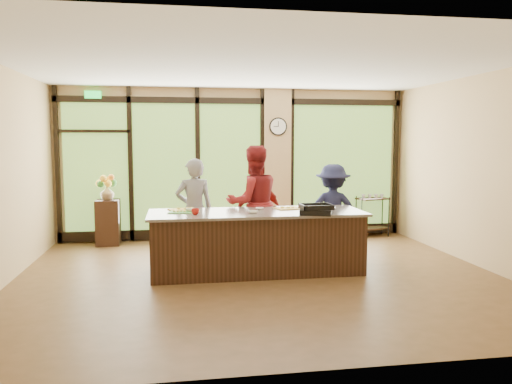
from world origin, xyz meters
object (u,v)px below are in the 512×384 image
object	(u,v)px
island_base	(257,243)
bar_cart	(372,211)
cook_right	(333,210)
flower_stand	(108,222)
roasting_pan	(316,212)
cook_left	(194,210)

from	to	relation	value
island_base	bar_cart	xyz separation A→B (m)	(2.83, 2.45, 0.08)
island_base	cook_right	bearing A→B (deg)	29.80
island_base	bar_cart	bearing A→B (deg)	40.91
flower_stand	bar_cart	distance (m)	5.30
island_base	roasting_pan	distance (m)	1.04
roasting_pan	flower_stand	bearing A→B (deg)	160.18
island_base	flower_stand	size ratio (longest dim) A/B	3.61
cook_right	roasting_pan	world-z (taller)	cook_right
cook_right	island_base	bearing A→B (deg)	47.97
roasting_pan	bar_cart	world-z (taller)	roasting_pan
roasting_pan	flower_stand	xyz separation A→B (m)	(-3.26, 2.81, -0.53)
island_base	flower_stand	xyz separation A→B (m)	(-2.47, 2.38, -0.01)
cook_right	bar_cart	size ratio (longest dim) A/B	1.80
cook_right	cook_left	bearing A→B (deg)	17.34
cook_left	island_base	bearing A→B (deg)	131.56
cook_left	flower_stand	size ratio (longest dim) A/B	1.96
roasting_pan	flower_stand	distance (m)	4.34
island_base	cook_left	distance (m)	1.31
cook_left	flower_stand	world-z (taller)	cook_left
island_base	roasting_pan	xyz separation A→B (m)	(0.79, -0.43, 0.52)
island_base	flower_stand	bearing A→B (deg)	135.98
cook_right	flower_stand	xyz separation A→B (m)	(-3.92, 1.55, -0.36)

